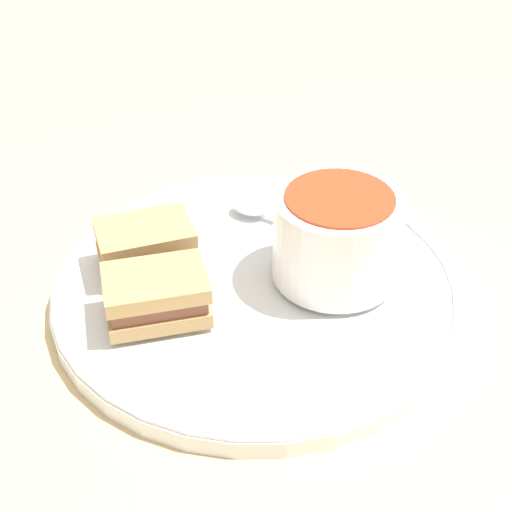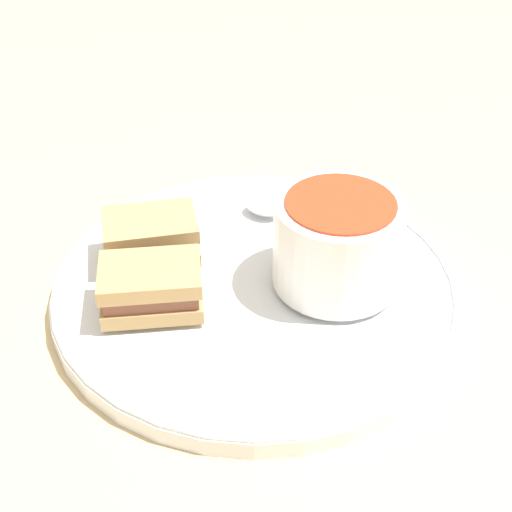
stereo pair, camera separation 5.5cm
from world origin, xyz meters
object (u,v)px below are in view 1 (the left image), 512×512
(spoon, at_px, (260,211))
(sandwich_half_near, at_px, (146,245))
(soup_bowl, at_px, (337,236))
(sandwich_half_far, at_px, (156,295))

(spoon, relative_size, sandwich_half_near, 1.34)
(soup_bowl, height_order, spoon, soup_bowl)
(soup_bowl, distance_m, spoon, 0.11)
(soup_bowl, relative_size, spoon, 0.83)
(soup_bowl, xyz_separation_m, sandwich_half_near, (0.15, -0.00, -0.02))
(sandwich_half_far, bearing_deg, sandwich_half_near, -71.43)
(spoon, xyz_separation_m, sandwich_half_near, (0.09, 0.08, 0.01))
(soup_bowl, relative_size, sandwich_half_far, 1.13)
(spoon, distance_m, sandwich_half_far, 0.15)
(soup_bowl, distance_m, sandwich_half_far, 0.14)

